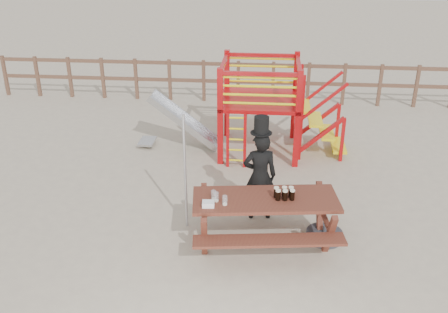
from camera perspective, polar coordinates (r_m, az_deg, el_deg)
ground at (r=8.35m, az=1.82°, el=-9.20°), size 60.00×60.00×0.00m
back_fence at (r=14.46m, az=3.64°, el=9.00°), size 15.09×0.09×1.20m
playground_fort at (r=11.10m, az=3.72°, el=5.86°), size 4.71×1.84×2.10m
picnic_table at (r=7.89m, az=4.68°, el=-6.77°), size 2.41×1.81×0.87m
man_with_hat at (r=8.51m, az=4.12°, el=-2.00°), size 0.63×0.47×1.88m
metal_pole at (r=8.16m, az=-4.46°, el=-1.88°), size 0.04×0.04×2.03m
parasol_base at (r=8.43m, az=11.39°, el=-8.81°), size 0.60×0.60×0.25m
paper_bag at (r=7.47m, az=-1.81°, el=-5.45°), size 0.19×0.15×0.08m
stout_pints at (r=7.71m, az=6.93°, el=-4.21°), size 0.32×0.20×0.17m
empty_glasses at (r=7.57m, az=-0.67°, el=-4.74°), size 0.26×0.23×0.15m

